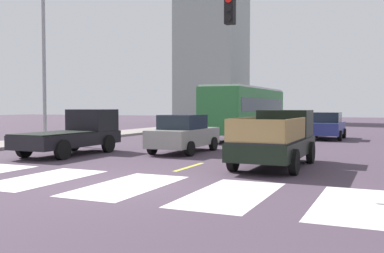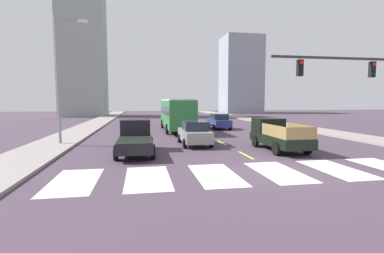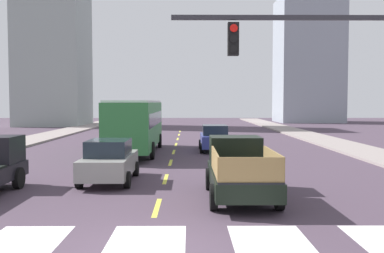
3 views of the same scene
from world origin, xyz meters
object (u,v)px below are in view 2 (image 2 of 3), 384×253
at_px(sedan_near_left, 194,133).
at_px(streetlight_left, 60,75).
at_px(city_bus, 176,112).
at_px(pickup_dark, 135,138).
at_px(sedan_near_right, 219,121).
at_px(pickup_stakebed, 276,135).

xyz_separation_m(sedan_near_left, streetlight_left, (-9.28, 1.52, 4.11)).
relative_size(city_bus, sedan_near_left, 2.45).
height_order(pickup_dark, streetlight_left, streetlight_left).
relative_size(city_bus, sedan_near_right, 2.45).
bearing_deg(streetlight_left, sedan_near_left, -9.30).
relative_size(pickup_stakebed, city_bus, 0.48).
relative_size(city_bus, streetlight_left, 1.20).
bearing_deg(sedan_near_left, pickup_stakebed, -29.16).
xyz_separation_m(sedan_near_right, streetlight_left, (-14.20, -9.72, 4.11)).
xyz_separation_m(pickup_stakebed, sedan_near_left, (-4.93, 2.73, -0.08)).
distance_m(pickup_dark, sedan_near_right, 16.41).
height_order(pickup_dark, city_bus, city_bus).
bearing_deg(streetlight_left, pickup_dark, -37.57).
bearing_deg(streetlight_left, city_bus, 42.48).
height_order(pickup_dark, sedan_near_right, pickup_dark).
bearing_deg(pickup_dark, sedan_near_right, 54.48).
height_order(pickup_stakebed, pickup_dark, same).
relative_size(sedan_near_right, streetlight_left, 0.49).
relative_size(pickup_dark, sedan_near_right, 1.18).
bearing_deg(city_bus, sedan_near_right, 15.56).
distance_m(city_bus, sedan_near_right, 5.29).
height_order(pickup_stakebed, streetlight_left, streetlight_left).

